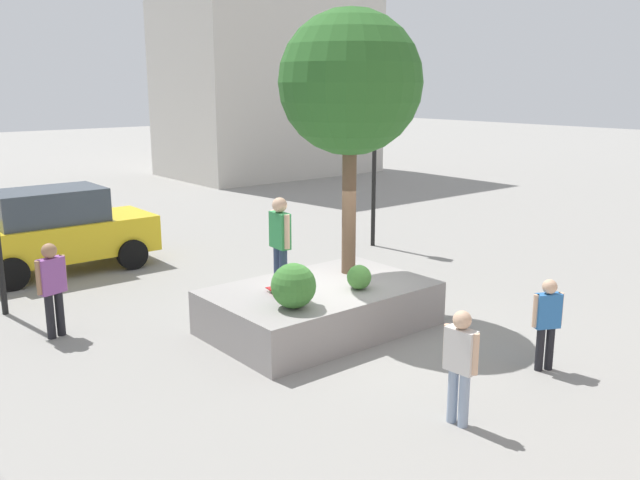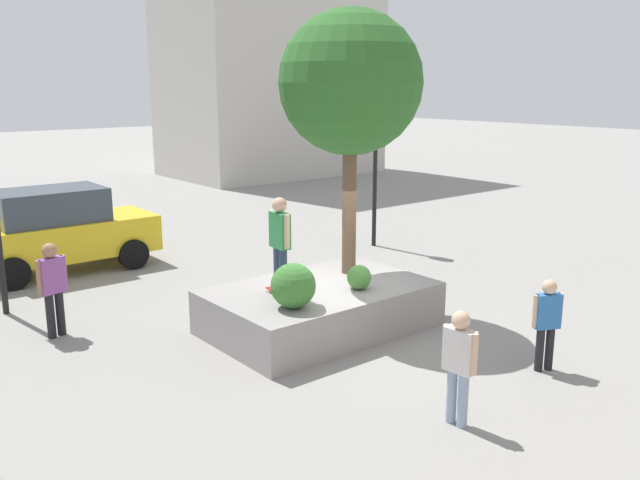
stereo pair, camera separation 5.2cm
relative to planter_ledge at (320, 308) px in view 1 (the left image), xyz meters
name	(u,v)px [view 1 (the left image)]	position (x,y,z in m)	size (l,w,h in m)	color
ground_plane	(344,326)	(0.43, -0.20, -0.41)	(120.00, 120.00, 0.00)	gray
planter_ledge	(320,308)	(0.00, 0.00, 0.00)	(4.10, 2.63, 0.83)	gray
plaza_tree	(350,84)	(1.06, 0.39, 4.12)	(2.75, 2.75, 5.11)	brown
boxwood_shrub	(293,286)	(-1.11, -0.65, 0.80)	(0.77, 0.77, 0.77)	#3D7A33
hedge_clump	(359,277)	(0.47, -0.57, 0.64)	(0.46, 0.46, 0.46)	#4C8C3D
skateboard	(281,293)	(-0.90, 0.02, 0.47)	(0.31, 0.82, 0.07)	#A51E1E
skateboarder	(280,238)	(-0.90, 0.02, 1.48)	(0.27, 0.58, 1.72)	navy
sedan_parked	(57,230)	(-2.45, 7.16, 0.64)	(4.47, 2.13, 2.07)	gold
traffic_light_corner	(375,133)	(5.43, 4.22, 2.79)	(0.36, 0.37, 4.71)	black
pedestrian_crossing	(460,360)	(-0.88, -4.04, 0.53)	(0.25, 0.55, 1.63)	#8C9EB7
passerby_with_bag	(52,283)	(-4.02, 2.74, 0.61)	(0.58, 0.32, 1.77)	black
bystander_watching	(547,318)	(1.61, -3.77, 0.47)	(0.47, 0.34, 1.53)	black
brick_midrise	(267,25)	(12.43, 19.31, 6.93)	(10.05, 6.49, 14.68)	beige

